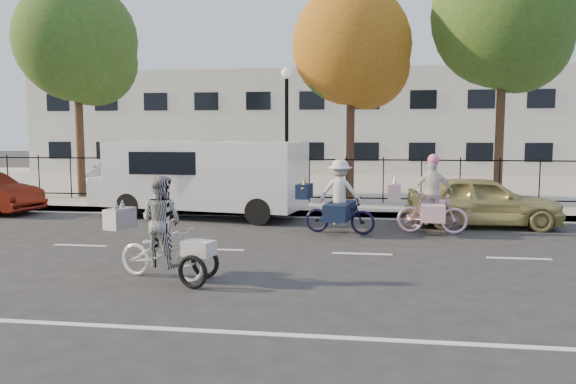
% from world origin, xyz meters
% --- Properties ---
extents(ground, '(120.00, 120.00, 0.00)m').
position_xyz_m(ground, '(0.00, 0.00, 0.00)').
color(ground, '#333334').
extents(road_markings, '(60.00, 9.52, 0.01)m').
position_xyz_m(road_markings, '(0.00, 0.00, 0.01)').
color(road_markings, silver).
rests_on(road_markings, ground).
extents(curb, '(60.00, 0.10, 0.15)m').
position_xyz_m(curb, '(0.00, 5.05, 0.07)').
color(curb, '#A8A399').
rests_on(curb, ground).
extents(sidewalk, '(60.00, 2.20, 0.15)m').
position_xyz_m(sidewalk, '(0.00, 6.10, 0.07)').
color(sidewalk, '#A8A399').
rests_on(sidewalk, ground).
extents(parking_lot, '(60.00, 15.60, 0.15)m').
position_xyz_m(parking_lot, '(0.00, 15.00, 0.07)').
color(parking_lot, '#A8A399').
rests_on(parking_lot, ground).
extents(iron_fence, '(58.00, 0.06, 1.50)m').
position_xyz_m(iron_fence, '(0.00, 7.20, 0.90)').
color(iron_fence, black).
rests_on(iron_fence, sidewalk).
extents(building, '(34.00, 10.00, 6.00)m').
position_xyz_m(building, '(0.00, 25.00, 3.00)').
color(building, silver).
rests_on(building, ground).
extents(lamppost, '(0.36, 0.36, 4.33)m').
position_xyz_m(lamppost, '(0.50, 6.80, 3.11)').
color(lamppost, black).
rests_on(lamppost, sidewalk).
extents(street_sign, '(0.85, 0.06, 1.80)m').
position_xyz_m(street_sign, '(-1.85, 6.80, 1.42)').
color(street_sign, black).
rests_on(street_sign, sidewalk).
extents(zebra_trike, '(2.01, 1.18, 1.72)m').
position_xyz_m(zebra_trike, '(-0.26, -2.38, 0.66)').
color(zebra_trike, white).
rests_on(zebra_trike, ground).
extents(unicorn_bike, '(1.91, 1.33, 1.92)m').
position_xyz_m(unicorn_bike, '(4.61, 2.59, 0.71)').
color(unicorn_bike, '#E9B1CC').
rests_on(unicorn_bike, ground).
extents(bull_bike, '(1.97, 1.37, 1.78)m').
position_xyz_m(bull_bike, '(2.41, 2.30, 0.71)').
color(bull_bike, black).
rests_on(bull_bike, ground).
extents(white_van, '(6.37, 2.95, 2.16)m').
position_xyz_m(white_van, '(-1.61, 4.42, 1.20)').
color(white_van, white).
rests_on(white_van, ground).
extents(gold_sedan, '(3.89, 1.57, 1.32)m').
position_xyz_m(gold_sedan, '(6.04, 3.80, 0.66)').
color(gold_sedan, tan).
rests_on(gold_sedan, ground).
extents(pedestrian, '(0.71, 0.59, 1.66)m').
position_xyz_m(pedestrian, '(-3.92, 6.80, 0.98)').
color(pedestrian, black).
rests_on(pedestrian, sidewalk).
extents(lot_car_a, '(2.79, 4.93, 1.35)m').
position_xyz_m(lot_car_a, '(-6.95, 10.55, 0.82)').
color(lot_car_a, '#B9BBC1').
rests_on(lot_car_a, parking_lot).
extents(lot_car_b, '(2.68, 4.88, 1.29)m').
position_xyz_m(lot_car_b, '(-3.31, 10.84, 0.80)').
color(lot_car_b, silver).
rests_on(lot_car_b, parking_lot).
extents(lot_car_c, '(1.83, 4.07, 1.30)m').
position_xyz_m(lot_car_c, '(-3.91, 10.69, 0.80)').
color(lot_car_c, '#55585D').
rests_on(lot_car_c, parking_lot).
extents(tree_west, '(4.21, 4.21, 7.71)m').
position_xyz_m(tree_west, '(-6.91, 7.72, 5.40)').
color(tree_west, '#442D1D').
rests_on(tree_west, ground).
extents(tree_mid, '(4.01, 4.01, 7.35)m').
position_xyz_m(tree_mid, '(2.63, 8.26, 5.15)').
color(tree_mid, '#442D1D').
rests_on(tree_mid, ground).
extents(tree_east, '(4.61, 4.61, 8.46)m').
position_xyz_m(tree_east, '(7.49, 8.14, 5.92)').
color(tree_east, '#442D1D').
rests_on(tree_east, ground).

